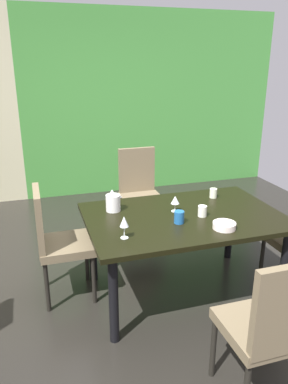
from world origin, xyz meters
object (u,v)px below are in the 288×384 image
at_px(dining_table, 184,224).
at_px(cup_corner, 202,211).
at_px(wine_glass_near_window, 175,200).
at_px(cup_south, 179,217).
at_px(wine_glass_near_shelf, 112,193).
at_px(wine_glass_center, 124,222).
at_px(pitcher_north, 113,203).
at_px(chair_head_far, 140,189).
at_px(cup_rear, 213,193).
at_px(chair_left_far, 56,238).
at_px(chair_head_near, 271,324).
at_px(serving_bowl_east, 224,226).

relative_size(dining_table, cup_corner, 18.00).
height_order(wine_glass_near_window, cup_south, wine_glass_near_window).
distance_m(wine_glass_near_shelf, cup_corner, 0.81).
distance_m(dining_table, wine_glass_center, 0.67).
xyz_separation_m(wine_glass_center, cup_south, (0.48, 0.13, -0.07)).
bearing_deg(wine_glass_near_window, pitcher_north, 161.20).
relative_size(chair_head_far, wine_glass_near_window, 7.44).
height_order(dining_table, cup_rear, cup_rear).
relative_size(chair_left_far, wine_glass_near_window, 7.18).
bearing_deg(wine_glass_near_shelf, wine_glass_center, -95.49).
bearing_deg(cup_corner, chair_left_far, 164.45).
bearing_deg(wine_glass_near_shelf, dining_table, -38.60).
relative_size(cup_south, pitcher_north, 0.69).
distance_m(wine_glass_center, wine_glass_near_shelf, 0.69).
xyz_separation_m(chair_left_far, wine_glass_near_shelf, (0.52, 0.16, 0.28)).
bearing_deg(cup_south, wine_glass_near_window, 75.91).
height_order(chair_head_near, cup_corner, chair_head_near).
bearing_deg(wine_glass_center, wine_glass_near_window, 34.28).
bearing_deg(wine_glass_near_window, wine_glass_near_shelf, 146.00).
bearing_deg(chair_head_near, serving_bowl_east, 78.81).
bearing_deg(chair_head_near, cup_south, 96.24).
relative_size(chair_head_near, cup_corner, 11.15).
height_order(dining_table, serving_bowl_east, serving_bowl_east).
xyz_separation_m(dining_table, cup_south, (-0.10, -0.14, 0.13)).
height_order(serving_bowl_east, pitcher_north, pitcher_north).
bearing_deg(wine_glass_near_shelf, chair_head_near, -71.93).
height_order(dining_table, cup_south, cup_south).
distance_m(chair_head_near, pitcher_north, 1.59).
relative_size(chair_head_near, wine_glass_near_shelf, 7.17).
bearing_deg(cup_south, wine_glass_center, -164.60).
bearing_deg(pitcher_north, cup_south, -42.70).
bearing_deg(chair_head_near, wine_glass_near_window, 92.55).
bearing_deg(cup_south, serving_bowl_east, -34.63).
xyz_separation_m(wine_glass_near_shelf, serving_bowl_east, (0.70, -0.75, -0.08)).
height_order(wine_glass_center, serving_bowl_east, wine_glass_center).
bearing_deg(cup_corner, serving_bowl_east, -78.55).
relative_size(chair_left_far, wine_glass_near_shelf, 7.08).
distance_m(wine_glass_near_shelf, cup_rear, 0.95).
bearing_deg(wine_glass_center, wine_glass_near_shelf, 84.51).
relative_size(chair_left_far, cup_south, 10.03).
height_order(dining_table, chair_head_near, chair_head_near).
distance_m(chair_head_far, wine_glass_center, 1.61).
relative_size(wine_glass_center, cup_rear, 1.95).
height_order(chair_head_far, cup_south, chair_head_far).
relative_size(dining_table, wine_glass_near_shelf, 11.58).
xyz_separation_m(chair_left_far, cup_corner, (1.17, -0.32, 0.23)).
relative_size(chair_left_far, pitcher_north, 6.89).
relative_size(wine_glass_near_shelf, pitcher_north, 0.97).
distance_m(chair_head_near, cup_rear, 1.58).
height_order(wine_glass_center, cup_rear, wine_glass_center).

